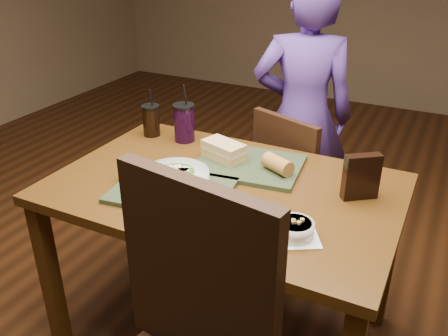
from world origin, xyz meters
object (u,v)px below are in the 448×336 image
(cup_berry, at_px, (184,123))
(sandwich_near, at_px, (138,171))
(chair_far, at_px, (288,184))
(baguette_near, at_px, (185,199))
(tray_near, at_px, (172,190))
(soup_bowl, at_px, (295,229))
(tray_far, at_px, (249,165))
(dining_table, at_px, (224,205))
(cup_cola, at_px, (151,120))
(sandwich_far, at_px, (224,150))
(chip_bag, at_px, (361,177))
(baguette_far, at_px, (278,164))
(diner, at_px, (302,117))
(salad_bowl, at_px, (175,179))

(cup_berry, bearing_deg, sandwich_near, -83.42)
(chair_far, xyz_separation_m, baguette_near, (-0.08, -0.84, 0.32))
(chair_far, relative_size, tray_near, 2.05)
(soup_bowl, distance_m, sandwich_near, 0.66)
(chair_far, xyz_separation_m, tray_far, (-0.04, -0.42, 0.28))
(dining_table, bearing_deg, soup_bowl, -30.42)
(dining_table, relative_size, tray_near, 3.10)
(cup_cola, bearing_deg, cup_berry, 4.89)
(sandwich_far, xyz_separation_m, baguette_near, (0.06, -0.41, -0.00))
(cup_cola, distance_m, cup_berry, 0.17)
(soup_bowl, xyz_separation_m, cup_berry, (-0.71, 0.51, 0.06))
(dining_table, height_order, chip_bag, chip_bag)
(chip_bag, bearing_deg, chair_far, 95.22)
(tray_near, relative_size, baguette_far, 3.35)
(sandwich_near, bearing_deg, diner, 72.51)
(diner, bearing_deg, dining_table, 70.26)
(salad_bowl, distance_m, baguette_far, 0.41)
(soup_bowl, height_order, chip_bag, chip_bag)
(tray_near, relative_size, chip_bag, 2.48)
(tray_far, distance_m, sandwich_far, 0.12)
(salad_bowl, distance_m, sandwich_far, 0.32)
(tray_far, bearing_deg, cup_cola, 169.22)
(dining_table, xyz_separation_m, tray_far, (0.02, 0.18, 0.10))
(soup_bowl, bearing_deg, baguette_far, 118.43)
(chair_far, distance_m, cup_berry, 0.62)
(soup_bowl, bearing_deg, tray_near, 172.30)
(chip_bag, bearing_deg, cup_berry, 131.90)
(sandwich_near, bearing_deg, chair_far, 63.50)
(baguette_near, bearing_deg, soup_bowl, 4.59)
(tray_near, height_order, sandwich_far, sandwich_far)
(soup_bowl, xyz_separation_m, cup_cola, (-0.88, 0.49, 0.05))
(dining_table, height_order, baguette_far, baguette_far)
(cup_berry, bearing_deg, tray_near, -64.41)
(sandwich_near, relative_size, chip_bag, 0.68)
(tray_near, height_order, salad_bowl, salad_bowl)
(sandwich_near, distance_m, sandwich_far, 0.37)
(sandwich_near, bearing_deg, dining_table, 22.49)
(chair_far, relative_size, cup_cola, 3.79)
(dining_table, bearing_deg, diner, 88.97)
(tray_far, bearing_deg, sandwich_far, -177.70)
(baguette_near, height_order, cup_cola, cup_cola)
(soup_bowl, xyz_separation_m, sandwich_far, (-0.44, 0.38, 0.03))
(diner, xyz_separation_m, baguette_far, (0.14, -0.73, 0.07))
(tray_far, relative_size, baguette_near, 3.22)
(soup_bowl, relative_size, cup_cola, 0.90)
(dining_table, bearing_deg, sandwich_far, 117.23)
(baguette_near, distance_m, cup_cola, 0.72)
(baguette_near, bearing_deg, cup_berry, 121.33)
(tray_near, distance_m, sandwich_far, 0.32)
(chair_far, xyz_separation_m, diner, (-0.04, 0.29, 0.25))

